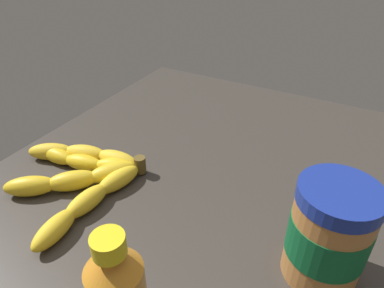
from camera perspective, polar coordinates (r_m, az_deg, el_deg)
name	(u,v)px	position (r cm, az deg, el deg)	size (l,w,h in cm)	color
ground_plane	(203,176)	(62.70, 1.90, -5.37)	(78.09, 67.94, 3.31)	#38332D
banana_bunch	(83,173)	(61.00, -17.63, -4.67)	(23.26, 22.67, 3.30)	yellow
peanut_butter_jar	(328,234)	(44.41, 21.63, -13.70)	(9.30, 9.30, 13.54)	#B27238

